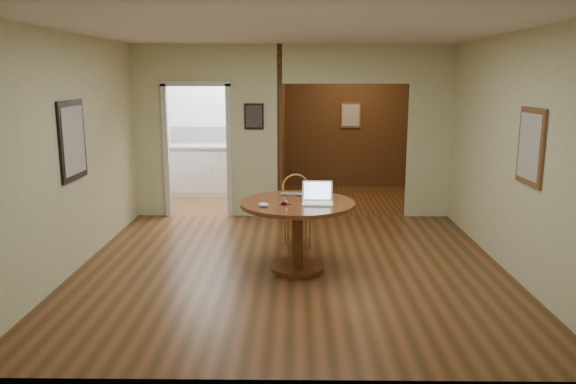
{
  "coord_description": "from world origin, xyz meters",
  "views": [
    {
      "loc": [
        0.04,
        -6.3,
        2.21
      ],
      "look_at": [
        -0.03,
        -0.2,
        0.95
      ],
      "focal_mm": 35.0,
      "sensor_mm": 36.0,
      "label": 1
    }
  ],
  "objects_px": {
    "chair": "(297,207)",
    "open_laptop": "(318,197)",
    "closed_laptop": "(293,195)",
    "dining_table": "(297,220)"
  },
  "relations": [
    {
      "from": "closed_laptop",
      "to": "open_laptop",
      "type": "bearing_deg",
      "value": -42.93
    },
    {
      "from": "open_laptop",
      "to": "closed_laptop",
      "type": "relative_size",
      "value": 1.16
    },
    {
      "from": "dining_table",
      "to": "chair",
      "type": "height_order",
      "value": "chair"
    },
    {
      "from": "open_laptop",
      "to": "closed_laptop",
      "type": "xyz_separation_m",
      "value": [
        -0.28,
        0.38,
        -0.05
      ]
    },
    {
      "from": "dining_table",
      "to": "closed_laptop",
      "type": "height_order",
      "value": "closed_laptop"
    },
    {
      "from": "closed_laptop",
      "to": "chair",
      "type": "bearing_deg",
      "value": 96.49
    },
    {
      "from": "dining_table",
      "to": "chair",
      "type": "xyz_separation_m",
      "value": [
        -0.01,
        0.95,
        -0.07
      ]
    },
    {
      "from": "chair",
      "to": "closed_laptop",
      "type": "xyz_separation_m",
      "value": [
        -0.05,
        -0.63,
        0.3
      ]
    },
    {
      "from": "chair",
      "to": "open_laptop",
      "type": "relative_size",
      "value": 2.74
    },
    {
      "from": "dining_table",
      "to": "closed_laptop",
      "type": "xyz_separation_m",
      "value": [
        -0.06,
        0.32,
        0.22
      ]
    }
  ]
}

